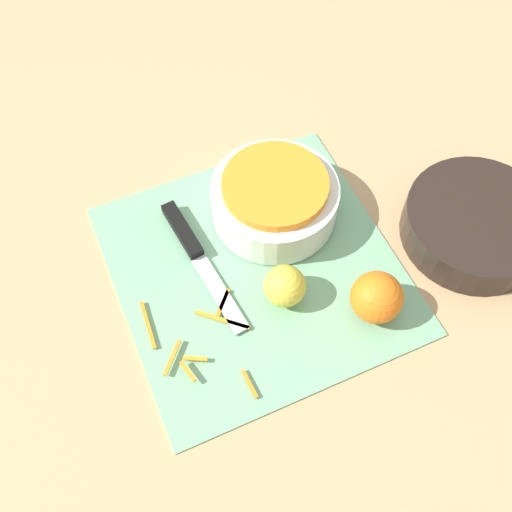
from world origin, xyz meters
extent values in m
plane|color=tan|center=(0.00, 0.00, 0.00)|extent=(4.00, 4.00, 0.00)
cube|color=#75AD84|center=(0.00, 0.00, 0.00)|extent=(0.38, 0.37, 0.01)
cylinder|color=silver|center=(-0.07, 0.06, 0.03)|extent=(0.18, 0.18, 0.06)
cylinder|color=orange|center=(-0.07, 0.06, 0.07)|extent=(0.15, 0.15, 0.02)
cylinder|color=black|center=(0.07, 0.30, 0.03)|extent=(0.20, 0.20, 0.05)
cube|color=black|center=(-0.09, -0.07, 0.01)|extent=(0.10, 0.03, 0.02)
cube|color=#B2B2B7|center=(0.02, -0.06, 0.01)|extent=(0.13, 0.04, 0.00)
sphere|color=orange|center=(0.12, 0.11, 0.04)|extent=(0.07, 0.07, 0.07)
sphere|color=gold|center=(0.06, 0.02, 0.03)|extent=(0.06, 0.06, 0.06)
cube|color=orange|center=(0.15, -0.07, 0.01)|extent=(0.04, 0.01, 0.00)
cube|color=orange|center=(0.06, -0.07, 0.01)|extent=(0.05, 0.06, 0.00)
cube|color=orange|center=(0.08, -0.15, 0.01)|extent=(0.04, 0.04, 0.00)
cube|color=orange|center=(0.09, -0.12, 0.01)|extent=(0.02, 0.03, 0.00)
cube|color=orange|center=(0.11, -0.14, 0.01)|extent=(0.03, 0.01, 0.00)
cube|color=orange|center=(0.03, -0.06, 0.01)|extent=(0.03, 0.03, 0.00)
cube|color=orange|center=(0.02, -0.16, 0.01)|extent=(0.07, 0.01, 0.00)
camera|label=1|loc=(0.37, -0.16, 0.71)|focal=42.00mm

